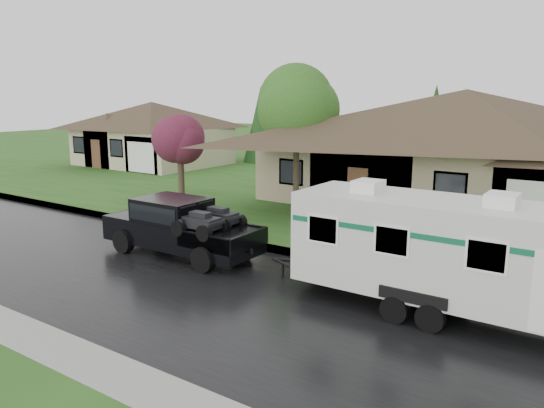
# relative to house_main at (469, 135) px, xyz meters

# --- Properties ---
(ground) EXTENTS (140.00, 140.00, 0.00)m
(ground) POSITION_rel_house_main_xyz_m (-2.29, -13.84, -3.59)
(ground) COLOR #244E18
(ground) RESTS_ON ground
(road) EXTENTS (140.00, 8.00, 0.01)m
(road) POSITION_rel_house_main_xyz_m (-2.29, -15.84, -3.59)
(road) COLOR black
(road) RESTS_ON ground
(curb) EXTENTS (140.00, 0.50, 0.15)m
(curb) POSITION_rel_house_main_xyz_m (-2.29, -11.59, -3.52)
(curb) COLOR gray
(curb) RESTS_ON ground
(lawn) EXTENTS (140.00, 26.00, 0.15)m
(lawn) POSITION_rel_house_main_xyz_m (-2.29, 1.16, -3.52)
(lawn) COLOR #244E18
(lawn) RESTS_ON ground
(house_main) EXTENTS (19.44, 10.80, 6.90)m
(house_main) POSITION_rel_house_main_xyz_m (0.00, 0.00, 0.00)
(house_main) COLOR gray
(house_main) RESTS_ON lawn
(house_far) EXTENTS (10.80, 8.64, 5.80)m
(house_far) POSITION_rel_house_main_xyz_m (-24.07, 2.02, -0.62)
(house_far) COLOR #C2B590
(house_far) RESTS_ON lawn
(tree_left_green) EXTENTS (4.04, 4.04, 6.68)m
(tree_left_green) POSITION_rel_house_main_xyz_m (-6.84, -4.70, 1.19)
(tree_left_green) COLOR #382B1E
(tree_left_green) RESTS_ON lawn
(tree_red) EXTENTS (2.55, 2.55, 4.22)m
(tree_red) POSITION_rel_house_main_xyz_m (-12.68, -6.80, -0.52)
(tree_red) COLOR #382B1E
(tree_red) RESTS_ON lawn
(shrub_row) EXTENTS (13.60, 1.00, 1.00)m
(shrub_row) POSITION_rel_house_main_xyz_m (-0.29, -4.54, -2.94)
(shrub_row) COLOR #143814
(shrub_row) RESTS_ON lawn
(pickup_truck) EXTENTS (5.90, 2.24, 1.97)m
(pickup_truck) POSITION_rel_house_main_xyz_m (-6.06, -13.79, -2.54)
(pickup_truck) COLOR black
(pickup_truck) RESTS_ON ground
(travel_trailer) EXTENTS (7.28, 2.56, 3.27)m
(travel_trailer) POSITION_rel_house_main_xyz_m (2.75, -13.79, -1.86)
(travel_trailer) COLOR silver
(travel_trailer) RESTS_ON ground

